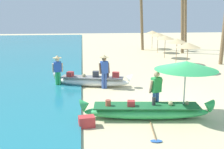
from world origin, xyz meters
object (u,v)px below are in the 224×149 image
object	(u,v)px
person_vendor_assistant	(58,69)
paddle	(154,134)
boat_white_midground	(92,81)
patio_umbrella_large	(186,66)
boat_green_foreground	(146,111)
cooler_box	(87,122)
person_vendor_hatted	(104,69)
person_tourist_customer	(156,90)

from	to	relation	value
person_vendor_assistant	paddle	distance (m)	7.08
boat_white_midground	person_vendor_assistant	xyz separation A→B (m)	(-1.77, 0.12, 0.65)
paddle	patio_umbrella_large	bearing A→B (deg)	43.37
boat_green_foreground	cooler_box	bearing A→B (deg)	-166.57
person_vendor_hatted	patio_umbrella_large	size ratio (longest dim) A/B	0.77
boat_white_midground	person_tourist_customer	distance (m)	4.80
person_vendor_assistant	patio_umbrella_large	distance (m)	6.90
person_tourist_customer	paddle	bearing A→B (deg)	-106.08
person_vendor_hatted	person_tourist_customer	world-z (taller)	person_vendor_hatted
patio_umbrella_large	paddle	size ratio (longest dim) A/B	1.38
person_vendor_assistant	patio_umbrella_large	xyz separation A→B (m)	(4.93, -4.73, 0.97)
boat_white_midground	person_vendor_hatted	world-z (taller)	person_vendor_hatted
person_vendor_hatted	cooler_box	xyz separation A→B (m)	(-0.97, -4.63, -0.81)
person_vendor_hatted	patio_umbrella_large	world-z (taller)	patio_umbrella_large
person_vendor_assistant	person_tourist_customer	bearing A→B (deg)	-47.42
boat_green_foreground	person_tourist_customer	bearing A→B (deg)	41.45
boat_white_midground	person_vendor_hatted	xyz separation A→B (m)	(0.58, -0.49, 0.70)
person_vendor_assistant	paddle	xyz separation A→B (m)	(3.48, -6.10, -0.92)
boat_white_midground	boat_green_foreground	bearing A→B (deg)	-68.94
person_vendor_hatted	cooler_box	size ratio (longest dim) A/B	3.24
boat_white_midground	patio_umbrella_large	xyz separation A→B (m)	(3.16, -4.60, 1.62)
person_vendor_assistant	patio_umbrella_large	size ratio (longest dim) A/B	0.73
patio_umbrella_large	cooler_box	world-z (taller)	patio_umbrella_large
person_vendor_assistant	paddle	size ratio (longest dim) A/B	1.02
person_tourist_customer	cooler_box	xyz separation A→B (m)	(-2.60, -0.91, -0.75)
cooler_box	paddle	world-z (taller)	cooler_box
cooler_box	paddle	size ratio (longest dim) A/B	0.33
patio_umbrella_large	boat_white_midground	bearing A→B (deg)	124.49
person_tourist_customer	cooler_box	bearing A→B (deg)	-160.76
boat_white_midground	person_vendor_assistant	world-z (taller)	person_vendor_assistant
boat_white_midground	person_tourist_customer	xyz separation A→B (m)	(2.22, -4.21, 0.64)
person_vendor_assistant	paddle	world-z (taller)	person_vendor_assistant
patio_umbrella_large	person_tourist_customer	bearing A→B (deg)	157.55
paddle	person_tourist_customer	bearing A→B (deg)	73.92
patio_umbrella_large	person_vendor_hatted	bearing A→B (deg)	122.13
person_vendor_hatted	paddle	world-z (taller)	person_vendor_hatted
boat_green_foreground	patio_umbrella_large	xyz separation A→B (m)	(1.39, 0.00, 1.64)
boat_green_foreground	person_vendor_hatted	distance (m)	4.34
person_vendor_assistant	boat_white_midground	bearing A→B (deg)	-4.04
patio_umbrella_large	cooler_box	distance (m)	3.98
paddle	person_vendor_assistant	bearing A→B (deg)	119.70
paddle	cooler_box	bearing A→B (deg)	157.89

